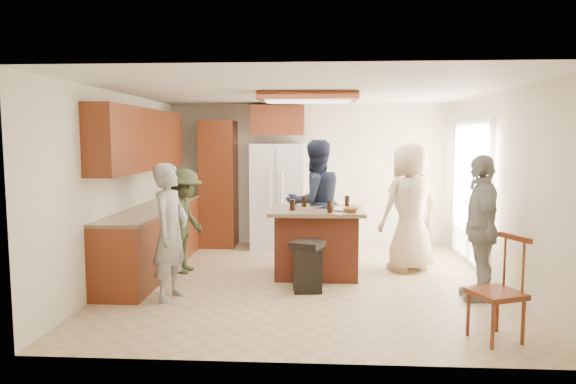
# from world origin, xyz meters

# --- Properties ---
(person_front_left) EXTENTS (0.53, 0.65, 1.61)m
(person_front_left) POSITION_xyz_m (-1.58, -0.84, 0.81)
(person_front_left) COLOR gray
(person_front_left) RESTS_ON ground
(person_behind_left) EXTENTS (1.07, 0.92, 1.88)m
(person_behind_left) POSITION_xyz_m (0.10, 0.90, 0.94)
(person_behind_left) COLOR #192133
(person_behind_left) RESTS_ON ground
(person_behind_right) EXTENTS (1.07, 0.93, 1.84)m
(person_behind_right) POSITION_xyz_m (1.45, 0.67, 0.92)
(person_behind_right) COLOR tan
(person_behind_right) RESTS_ON ground
(person_side_right) EXTENTS (0.61, 1.05, 1.71)m
(person_side_right) POSITION_xyz_m (2.05, -0.61, 0.85)
(person_side_right) COLOR #9B9B93
(person_side_right) RESTS_ON ground
(person_counter) EXTENTS (0.60, 1.01, 1.47)m
(person_counter) POSITION_xyz_m (-1.74, 0.38, 0.74)
(person_counter) COLOR #353C23
(person_counter) RESTS_ON ground
(left_cabinetry) EXTENTS (0.64, 3.00, 2.30)m
(left_cabinetry) POSITION_xyz_m (-2.24, 0.40, 0.96)
(left_cabinetry) COLOR maroon
(left_cabinetry) RESTS_ON ground
(back_wall_units) EXTENTS (1.80, 0.60, 2.45)m
(back_wall_units) POSITION_xyz_m (-1.33, 2.20, 1.38)
(back_wall_units) COLOR maroon
(back_wall_units) RESTS_ON ground
(refrigerator) EXTENTS (0.90, 0.76, 1.80)m
(refrigerator) POSITION_xyz_m (-0.55, 2.12, 0.90)
(refrigerator) COLOR white
(refrigerator) RESTS_ON ground
(kitchen_island) EXTENTS (1.28, 1.03, 0.93)m
(kitchen_island) POSITION_xyz_m (0.12, 0.33, 0.47)
(kitchen_island) COLOR brown
(kitchen_island) RESTS_ON ground
(island_items) EXTENTS (0.94, 0.76, 0.15)m
(island_items) POSITION_xyz_m (0.35, 0.24, 0.97)
(island_items) COLOR silver
(island_items) RESTS_ON kitchen_island
(trash_bin) EXTENTS (0.46, 0.46, 0.63)m
(trash_bin) POSITION_xyz_m (0.01, -0.42, 0.32)
(trash_bin) COLOR black
(trash_bin) RESTS_ON ground
(spindle_chair) EXTENTS (0.55, 0.55, 0.99)m
(spindle_chair) POSITION_xyz_m (1.83, -1.89, 0.45)
(spindle_chair) COLOR maroon
(spindle_chair) RESTS_ON ground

